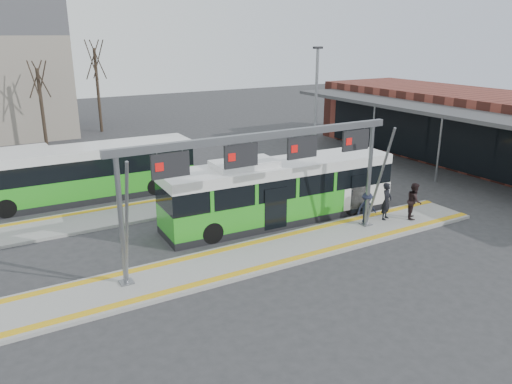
% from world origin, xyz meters
% --- Properties ---
extents(ground, '(120.00, 120.00, 0.00)m').
position_xyz_m(ground, '(0.00, 0.00, 0.00)').
color(ground, '#2D2D30').
rests_on(ground, ground).
extents(platform_main, '(22.00, 3.00, 0.15)m').
position_xyz_m(platform_main, '(0.00, 0.00, 0.07)').
color(platform_main, gray).
rests_on(platform_main, ground).
extents(platform_second, '(20.00, 3.00, 0.15)m').
position_xyz_m(platform_second, '(-4.00, 8.00, 0.07)').
color(platform_second, gray).
rests_on(platform_second, ground).
extents(tactile_main, '(22.00, 2.65, 0.02)m').
position_xyz_m(tactile_main, '(0.00, 0.00, 0.16)').
color(tactile_main, gold).
rests_on(tactile_main, platform_main).
extents(tactile_second, '(20.00, 0.35, 0.02)m').
position_xyz_m(tactile_second, '(-4.00, 9.15, 0.16)').
color(tactile_second, gold).
rests_on(tactile_second, platform_second).
extents(gantry, '(13.00, 1.68, 5.20)m').
position_xyz_m(gantry, '(-0.35, 0.25, 4.30)').
color(gantry, slate).
rests_on(gantry, platform_main).
extents(station_building, '(11.50, 32.00, 5.00)m').
position_xyz_m(station_building, '(21.83, 4.00, 2.53)').
color(station_building, brown).
rests_on(station_building, ground).
extents(hero_bus, '(12.35, 3.14, 3.37)m').
position_xyz_m(hero_bus, '(2.39, 3.35, 1.54)').
color(hero_bus, black).
rests_on(hero_bus, ground).
extents(bg_bus_green, '(12.36, 2.87, 3.08)m').
position_xyz_m(bg_bus_green, '(-5.40, 11.86, 1.52)').
color(bg_bus_green, black).
rests_on(bg_bus_green, ground).
extents(passenger_a, '(0.83, 0.72, 1.91)m').
position_xyz_m(passenger_a, '(6.89, 0.40, 1.10)').
color(passenger_a, black).
rests_on(passenger_a, platform_main).
extents(passenger_b, '(1.14, 1.14, 1.86)m').
position_xyz_m(passenger_b, '(8.20, -0.21, 1.08)').
color(passenger_b, black).
rests_on(passenger_b, platform_main).
extents(passenger_c, '(1.14, 0.78, 1.62)m').
position_xyz_m(passenger_c, '(5.56, 0.37, 0.96)').
color(passenger_c, black).
rests_on(passenger_c, platform_main).
extents(tree_left, '(1.40, 1.40, 7.36)m').
position_xyz_m(tree_left, '(-5.29, 27.56, 5.58)').
color(tree_left, '#382B21').
rests_on(tree_left, ground).
extents(tree_mid, '(1.40, 1.40, 8.92)m').
position_xyz_m(tree_mid, '(0.48, 32.44, 6.76)').
color(tree_mid, '#382B21').
rests_on(tree_mid, ground).
extents(lamp_east, '(0.50, 0.25, 8.51)m').
position_xyz_m(lamp_east, '(6.02, 5.41, 4.50)').
color(lamp_east, slate).
rests_on(lamp_east, ground).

